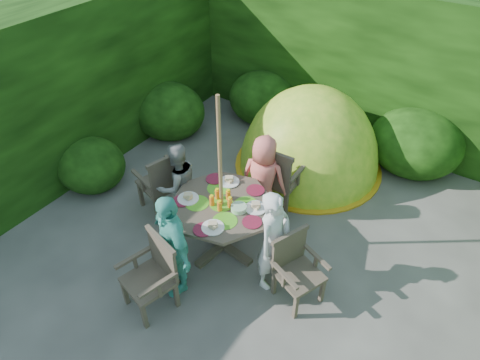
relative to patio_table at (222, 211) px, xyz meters
The scene contains 13 objects.
ground 1.11m from the patio_table, 12.59° to the right, with size 60.00×60.00×0.00m, color #494641.
hedge_enclosure 1.57m from the patio_table, 51.72° to the left, with size 9.00×9.00×2.50m.
patio_table is the anchor object (origin of this frame).
parasol_pole 0.47m from the patio_table, behind, with size 0.04×0.04×2.20m, color brown.
garden_chair_right 1.12m from the patio_table, ahead, with size 0.60×0.63×0.84m.
garden_chair_left 1.11m from the patio_table, behind, with size 0.65×0.70×0.96m.
garden_chair_back 1.10m from the patio_table, 81.54° to the left, with size 0.61×0.55×1.00m.
garden_chair_front 1.11m from the patio_table, 97.65° to the right, with size 0.64×0.60×0.89m.
child_right 0.80m from the patio_table, ahead, with size 0.49×0.32×1.33m, color silver.
child_left 0.80m from the patio_table, behind, with size 0.59×0.46×1.22m, color gray.
child_back 0.80m from the patio_table, 82.37° to the left, with size 0.63×0.41×1.29m, color #F57165.
child_front 0.80m from the patio_table, 98.26° to the right, with size 0.81×0.34×1.37m, color #51BFAD.
dome_tent 2.28m from the patio_table, 86.90° to the left, with size 2.39×2.39×2.69m.
Camera 1 is at (1.40, -2.85, 4.19)m, focal length 32.00 mm.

